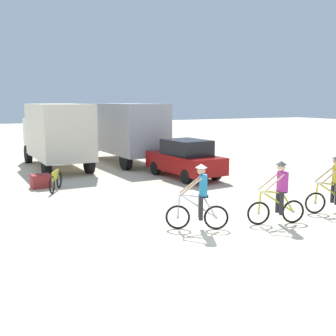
{
  "coord_description": "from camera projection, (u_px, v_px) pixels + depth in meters",
  "views": [
    {
      "loc": [
        -5.91,
        -9.07,
        3.48
      ],
      "look_at": [
        0.59,
        4.11,
        1.1
      ],
      "focal_mm": 44.14,
      "sensor_mm": 36.0,
      "label": 1
    }
  ],
  "objects": [
    {
      "name": "ground_plane",
      "position": [
        216.0,
        231.0,
        11.17
      ],
      "size": [
        120.0,
        120.0,
        0.0
      ],
      "primitive_type": "plane",
      "color": "beige"
    },
    {
      "name": "box_truck_cream_rv",
      "position": [
        56.0,
        133.0,
        21.35
      ],
      "size": [
        2.55,
        6.81,
        3.35
      ],
      "color": "beige",
      "rests_on": "ground"
    },
    {
      "name": "box_truck_grey_hauler",
      "position": [
        126.0,
        130.0,
        23.3
      ],
      "size": [
        2.72,
        6.87,
        3.35
      ],
      "color": "#9E9EA3",
      "rests_on": "ground"
    },
    {
      "name": "sedan_parked",
      "position": [
        185.0,
        159.0,
        18.88
      ],
      "size": [
        2.18,
        4.36,
        1.76
      ],
      "color": "maroon",
      "rests_on": "ground"
    },
    {
      "name": "cyclist_orange_shirt",
      "position": [
        199.0,
        199.0,
        11.2
      ],
      "size": [
        1.55,
        0.9,
        1.82
      ],
      "color": "black",
      "rests_on": "ground"
    },
    {
      "name": "cyclist_cowboy_hat",
      "position": [
        279.0,
        195.0,
        11.72
      ],
      "size": [
        1.68,
        0.66,
        1.82
      ],
      "color": "black",
      "rests_on": "ground"
    },
    {
      "name": "cyclist_near_camera",
      "position": [
        334.0,
        187.0,
        12.88
      ],
      "size": [
        1.65,
        0.73,
        1.82
      ],
      "color": "black",
      "rests_on": "ground"
    },
    {
      "name": "bicycle_spare",
      "position": [
        56.0,
        181.0,
        16.19
      ],
      "size": [
        0.85,
        1.58,
        0.97
      ],
      "color": "black",
      "rests_on": "ground"
    },
    {
      "name": "supply_crate",
      "position": [
        41.0,
        181.0,
        16.79
      ],
      "size": [
        0.79,
        0.66,
        0.54
      ],
      "primitive_type": "cube",
      "rotation": [
        0.0,
        0.0,
        1.64
      ],
      "color": "#9E2D2D",
      "rests_on": "ground"
    }
  ]
}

